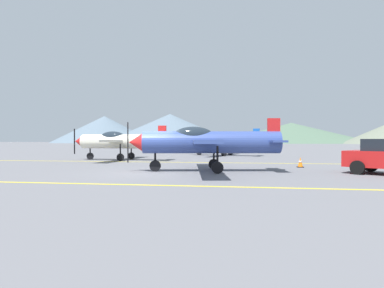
% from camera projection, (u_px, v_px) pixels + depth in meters
% --- Properties ---
extents(ground_plane, '(400.00, 400.00, 0.00)m').
position_uv_depth(ground_plane, '(146.00, 172.00, 16.18)').
color(ground_plane, slate).
extents(apron_line_near, '(80.00, 0.16, 0.01)m').
position_uv_depth(apron_line_near, '(110.00, 184.00, 11.83)').
color(apron_line_near, yellow).
rests_on(apron_line_near, ground_plane).
extents(apron_line_far, '(80.00, 0.16, 0.01)m').
position_uv_depth(apron_line_far, '(176.00, 162.00, 23.42)').
color(apron_line_far, yellow).
rests_on(apron_line_far, ground_plane).
extents(airplane_near, '(7.76, 8.89, 2.66)m').
position_uv_depth(airplane_near, '(206.00, 141.00, 16.67)').
color(airplane_near, '#33478C').
rests_on(airplane_near, ground_plane).
extents(airplane_mid, '(7.69, 8.86, 2.66)m').
position_uv_depth(airplane_mid, '(120.00, 141.00, 26.01)').
color(airplane_mid, silver).
rests_on(airplane_mid, ground_plane).
extents(airplane_far, '(7.77, 8.83, 2.66)m').
position_uv_depth(airplane_far, '(222.00, 141.00, 33.42)').
color(airplane_far, '#33478C').
rests_on(airplane_far, ground_plane).
extents(airplane_back, '(7.74, 8.89, 2.66)m').
position_uv_depth(airplane_back, '(199.00, 140.00, 44.40)').
color(airplane_back, silver).
rests_on(airplane_back, ground_plane).
extents(traffic_cone_side, '(0.36, 0.36, 0.59)m').
position_uv_depth(traffic_cone_side, '(300.00, 162.00, 19.13)').
color(traffic_cone_side, black).
rests_on(traffic_cone_side, ground_plane).
extents(hill_left, '(54.24, 54.24, 13.98)m').
position_uv_depth(hill_left, '(105.00, 129.00, 174.97)').
color(hill_left, slate).
rests_on(hill_left, ground_plane).
extents(hill_centerleft, '(63.50, 63.50, 13.97)m').
position_uv_depth(hill_centerleft, '(170.00, 129.00, 160.62)').
color(hill_centerleft, slate).
rests_on(hill_centerleft, ground_plane).
extents(hill_centerright, '(76.54, 76.54, 10.03)m').
position_uv_depth(hill_centerright, '(291.00, 133.00, 166.70)').
color(hill_centerright, '#4C6651').
rests_on(hill_centerright, ground_plane).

